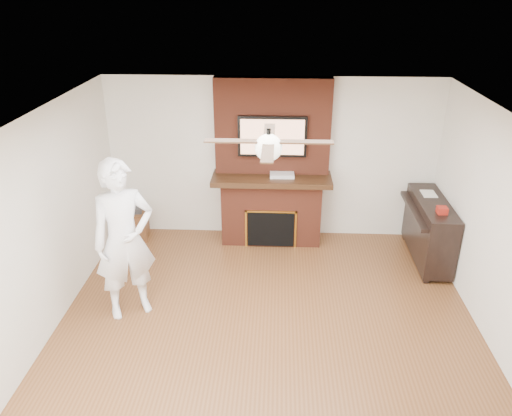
{
  "coord_description": "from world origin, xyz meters",
  "views": [
    {
      "loc": [
        0.1,
        -4.49,
        3.77
      ],
      "look_at": [
        -0.16,
        0.9,
        1.28
      ],
      "focal_mm": 35.0,
      "sensor_mm": 36.0,
      "label": 1
    }
  ],
  "objects_px": {
    "fireplace": "(272,179)",
    "side_table": "(132,222)",
    "person": "(124,240)",
    "piano": "(429,229)"
  },
  "relations": [
    {
      "from": "fireplace",
      "to": "piano",
      "type": "xyz_separation_m",
      "value": [
        2.28,
        -0.55,
        -0.5
      ]
    },
    {
      "from": "side_table",
      "to": "piano",
      "type": "bearing_deg",
      "value": -14.45
    },
    {
      "from": "fireplace",
      "to": "side_table",
      "type": "height_order",
      "value": "fireplace"
    },
    {
      "from": "side_table",
      "to": "fireplace",
      "type": "bearing_deg",
      "value": -6.58
    },
    {
      "from": "person",
      "to": "piano",
      "type": "height_order",
      "value": "person"
    },
    {
      "from": "person",
      "to": "piano",
      "type": "relative_size",
      "value": 1.41
    },
    {
      "from": "fireplace",
      "to": "side_table",
      "type": "distance_m",
      "value": 2.32
    },
    {
      "from": "person",
      "to": "side_table",
      "type": "relative_size",
      "value": 3.66
    },
    {
      "from": "side_table",
      "to": "piano",
      "type": "xyz_separation_m",
      "value": [
        4.48,
        -0.48,
        0.24
      ]
    },
    {
      "from": "person",
      "to": "side_table",
      "type": "xyz_separation_m",
      "value": [
        -0.52,
        1.93,
        -0.74
      ]
    }
  ]
}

